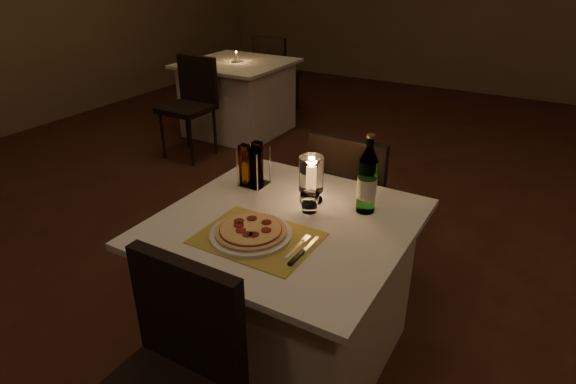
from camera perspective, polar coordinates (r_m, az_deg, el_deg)
The scene contains 17 objects.
floor at distance 2.80m, azimuth 3.09°, elevation -11.85°, with size 8.00×10.00×0.02m, color #472216.
main_table at distance 2.19m, azimuth -0.27°, elevation -11.65°, with size 1.00×1.00×0.74m.
chair_near at distance 1.66m, azimuth -13.70°, elevation -19.78°, with size 0.42×0.42×0.90m.
chair_far at distance 2.64m, azimuth 7.59°, elevation -0.23°, with size 0.42×0.42×0.90m.
placemat at distance 1.86m, azimuth -3.64°, elevation -5.48°, with size 0.45×0.34×0.00m, color gold.
plate at distance 1.87m, azimuth -4.42°, elevation -5.00°, with size 0.32×0.32×0.01m, color white.
pizza at distance 1.87m, azimuth -4.44°, elevation -4.57°, with size 0.28×0.28×0.02m.
fork at distance 1.81m, azimuth 1.32°, elevation -6.29°, with size 0.02×0.18×0.00m.
knife at distance 1.75m, azimuth 1.36°, elevation -7.45°, with size 0.02×0.22×0.01m.
tumbler at distance 2.03m, azimuth 2.57°, elevation -1.26°, with size 0.08×0.08×0.08m, color white, non-canonical shape.
water_bottle at distance 2.02m, azimuth 9.37°, elevation 1.25°, with size 0.08×0.08×0.34m.
hurricane_candle at distance 2.09m, azimuth 2.77°, elevation 1.96°, with size 0.11×0.11×0.21m.
cruet_caddy at distance 2.24m, azimuth -4.21°, elevation 3.03°, with size 0.12×0.12×0.21m.
neighbor_table_left at distance 5.15m, azimuth -5.91°, elevation 11.10°, with size 1.00×1.00×0.74m.
neighbor_chair_la at distance 4.57m, azimuth -11.32°, elevation 11.02°, with size 0.42×0.42×0.90m.
neighbor_chair_lb at distance 5.68m, azimuth -1.68°, elevation 14.50°, with size 0.42×0.42×0.90m.
neighbor_candle_left at distance 5.06m, azimuth -6.14°, elevation 15.63°, with size 0.03×0.03×0.11m.
Camera 1 is at (0.98, -1.97, 1.73)m, focal length 30.00 mm.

